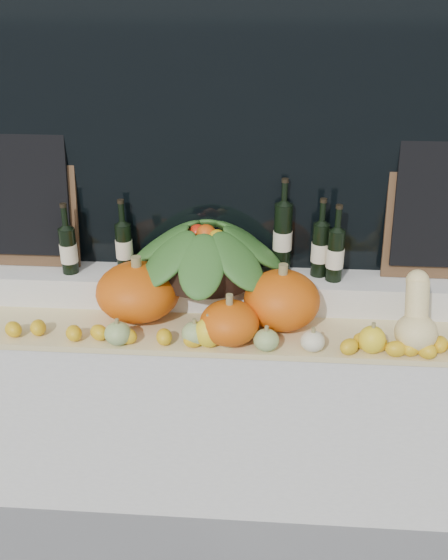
% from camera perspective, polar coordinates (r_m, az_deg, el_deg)
% --- Properties ---
extents(display_sill, '(2.30, 0.55, 0.88)m').
position_cam_1_polar(display_sill, '(2.95, 0.11, -11.28)').
color(display_sill, silver).
rests_on(display_sill, ground).
extents(rear_tier, '(2.30, 0.25, 0.16)m').
position_cam_1_polar(rear_tier, '(2.79, 0.33, -0.90)').
color(rear_tier, silver).
rests_on(rear_tier, display_sill).
extents(straw_bedding, '(2.10, 0.32, 0.02)m').
position_cam_1_polar(straw_bedding, '(2.59, -0.08, -5.01)').
color(straw_bedding, tan).
rests_on(straw_bedding, display_sill).
extents(pumpkin_left, '(0.42, 0.42, 0.24)m').
position_cam_1_polar(pumpkin_left, '(2.66, -7.85, -1.04)').
color(pumpkin_left, '#D6570B').
rests_on(pumpkin_left, straw_bedding).
extents(pumpkin_right, '(0.38, 0.38, 0.24)m').
position_cam_1_polar(pumpkin_right, '(2.58, 5.31, -1.83)').
color(pumpkin_right, '#D6570B').
rests_on(pumpkin_right, straw_bedding).
extents(pumpkin_center, '(0.32, 0.32, 0.17)m').
position_cam_1_polar(pumpkin_center, '(2.48, 0.50, -3.93)').
color(pumpkin_center, '#D6570B').
rests_on(pumpkin_center, straw_bedding).
extents(butternut_squash, '(0.17, 0.22, 0.30)m').
position_cam_1_polar(butternut_squash, '(2.54, 17.17, -3.49)').
color(butternut_squash, '#F0D68D').
rests_on(butternut_squash, straw_bedding).
extents(decorative_gourds, '(1.10, 0.13, 0.14)m').
position_cam_1_polar(decorative_gourds, '(2.46, 1.49, -5.16)').
color(decorative_gourds, '#366E21').
rests_on(decorative_gourds, straw_bedding).
extents(lemon_heap, '(2.20, 0.16, 0.06)m').
position_cam_1_polar(lemon_heap, '(2.47, -0.27, -5.46)').
color(lemon_heap, gold).
rests_on(lemon_heap, straw_bedding).
extents(produce_bowl, '(0.72, 0.72, 0.24)m').
position_cam_1_polar(produce_bowl, '(2.70, -1.63, 2.75)').
color(produce_bowl, black).
rests_on(produce_bowl, rear_tier).
extents(wine_bottle_far_left, '(0.08, 0.08, 0.32)m').
position_cam_1_polar(wine_bottle_far_left, '(2.81, -14.04, 2.71)').
color(wine_bottle_far_left, black).
rests_on(wine_bottle_far_left, rear_tier).
extents(wine_bottle_near_left, '(0.08, 0.08, 0.32)m').
position_cam_1_polar(wine_bottle_near_left, '(2.81, -9.13, 3.14)').
color(wine_bottle_near_left, black).
rests_on(wine_bottle_near_left, rear_tier).
extents(wine_bottle_tall, '(0.08, 0.08, 0.42)m').
position_cam_1_polar(wine_bottle_tall, '(2.74, 5.38, 3.94)').
color(wine_bottle_tall, black).
rests_on(wine_bottle_tall, rear_tier).
extents(wine_bottle_near_right, '(0.08, 0.08, 0.35)m').
position_cam_1_polar(wine_bottle_near_right, '(2.73, 8.77, 2.84)').
color(wine_bottle_near_right, black).
rests_on(wine_bottle_near_right, rear_tier).
extents(wine_bottle_far_right, '(0.08, 0.08, 0.34)m').
position_cam_1_polar(wine_bottle_far_right, '(2.70, 10.13, 2.32)').
color(wine_bottle_far_right, black).
rests_on(wine_bottle_far_right, rear_tier).
extents(chalkboard_left, '(0.50, 0.12, 0.62)m').
position_cam_1_polar(chalkboard_left, '(2.90, -18.18, 7.40)').
color(chalkboard_left, '#4C331E').
rests_on(chalkboard_left, rear_tier).
extents(chalkboard_right, '(0.50, 0.12, 0.62)m').
position_cam_1_polar(chalkboard_right, '(2.79, 19.75, 6.46)').
color(chalkboard_right, '#4C331E').
rests_on(chalkboard_right, rear_tier).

